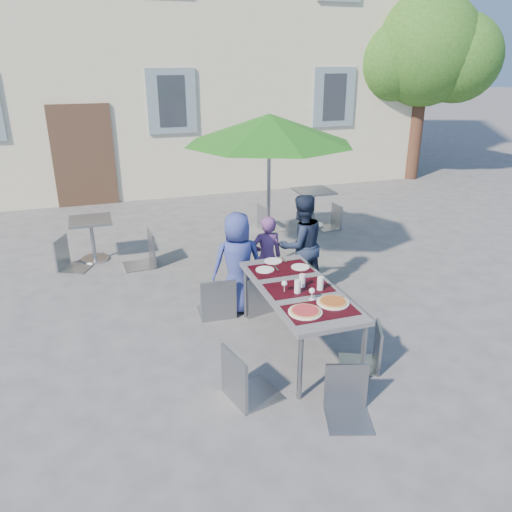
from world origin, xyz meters
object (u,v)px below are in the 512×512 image
object	(u,v)px
pizza_near_left	(305,311)
chair_4	(371,322)
cafe_table_0	(92,233)
child_2	(301,245)
bg_chair_l_1	(267,202)
cafe_table_1	(313,202)
chair_1	(258,270)
chair_2	(300,271)
dining_table	(299,292)
bg_chair_r_1	(333,203)
patio_umbrella	(269,130)
chair_5	(350,366)
child_1	(267,258)
bg_chair_r_0	(143,228)
bg_chair_l_0	(65,234)
chair_0	(216,273)
chair_3	(244,345)
child_0	(238,263)

from	to	relation	value
pizza_near_left	chair_4	size ratio (longest dim) A/B	0.37
chair_4	cafe_table_0	size ratio (longest dim) A/B	1.31
pizza_near_left	chair_4	world-z (taller)	chair_4
child_2	bg_chair_l_1	size ratio (longest dim) A/B	1.49
cafe_table_0	cafe_table_1	world-z (taller)	cafe_table_1
chair_1	chair_2	bearing A→B (deg)	-1.57
chair_4	cafe_table_1	size ratio (longest dim) A/B	1.25
dining_table	bg_chair_r_1	distance (m)	4.46
chair_1	patio_umbrella	world-z (taller)	patio_umbrella
bg_chair_r_1	chair_5	bearing A→B (deg)	-115.14
child_1	bg_chair_r_0	xyz separation A→B (m)	(-1.45, 1.70, 0.03)
bg_chair_l_0	cafe_table_1	xyz separation A→B (m)	(4.52, 0.74, -0.07)
cafe_table_0	bg_chair_l_1	world-z (taller)	bg_chair_l_1
chair_5	bg_chair_r_0	size ratio (longest dim) A/B	0.87
child_1	cafe_table_1	xyz separation A→B (m)	(1.92, 2.68, -0.09)
cafe_table_0	bg_chair_l_0	xyz separation A→B (m)	(-0.39, -0.24, 0.11)
chair_1	bg_chair_r_1	bearing A→B (deg)	48.75
chair_0	chair_1	bearing A→B (deg)	-3.91
pizza_near_left	child_2	world-z (taller)	child_2
cafe_table_0	bg_chair_l_1	distance (m)	3.25
child_1	chair_1	bearing A→B (deg)	60.14
pizza_near_left	bg_chair_r_1	xyz separation A→B (m)	(2.51, 4.35, -0.26)
child_1	bg_chair_r_1	bearing A→B (deg)	-128.53
chair_2	bg_chair_r_0	bearing A→B (deg)	130.54
chair_5	bg_chair_l_0	bearing A→B (deg)	118.98
chair_5	bg_chair_l_1	distance (m)	5.40
chair_4	bg_chair_l_0	size ratio (longest dim) A/B	0.95
child_2	chair_4	xyz separation A→B (m)	(-0.03, -1.92, -0.18)
child_2	patio_umbrella	xyz separation A→B (m)	(-0.08, 1.08, 1.41)
cafe_table_1	child_1	bearing A→B (deg)	-125.59
chair_3	cafe_table_0	size ratio (longest dim) A/B	1.47
bg_chair_r_0	pizza_near_left	bearing A→B (deg)	-71.85
bg_chair_l_0	pizza_near_left	bearing A→B (deg)	-58.64
child_0	chair_5	bearing A→B (deg)	102.34
child_0	chair_2	xyz separation A→B (m)	(0.81, -0.14, -0.16)
child_2	chair_3	size ratio (longest dim) A/B	1.38
child_0	chair_1	size ratio (longest dim) A/B	1.33
chair_1	bg_chair_r_1	size ratio (longest dim) A/B	1.15
child_1	chair_0	size ratio (longest dim) A/B	1.15
chair_0	chair_1	size ratio (longest dim) A/B	1.02
chair_5	bg_chair_l_1	world-z (taller)	bg_chair_l_1
chair_4	cafe_table_1	world-z (taller)	chair_4
chair_2	bg_chair_l_0	bearing A→B (deg)	141.66
pizza_near_left	bg_chair_r_0	bearing A→B (deg)	108.15
chair_0	cafe_table_1	xyz separation A→B (m)	(2.70, 3.01, -0.11)
chair_5	bg_chair_l_1	xyz separation A→B (m)	(1.10, 5.28, 0.03)
chair_1	bg_chair_r_0	xyz separation A→B (m)	(-1.20, 2.07, 0.03)
child_0	chair_1	xyz separation A→B (m)	(0.24, -0.12, -0.07)
cafe_table_1	bg_chair_l_1	world-z (taller)	bg_chair_l_1
child_0	chair_3	bearing A→B (deg)	78.57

